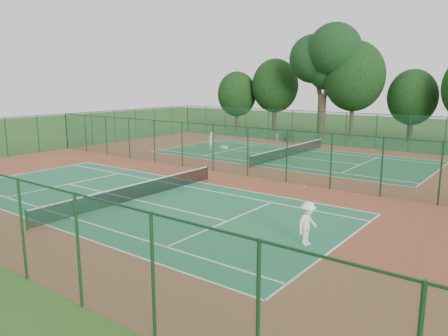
{
  "coord_description": "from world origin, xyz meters",
  "views": [
    {
      "loc": [
        18.22,
        -25.0,
        6.57
      ],
      "look_at": [
        3.23,
        -5.02,
        1.6
      ],
      "focal_mm": 35.0,
      "sensor_mm": 36.0,
      "label": 1
    }
  ],
  "objects_px": {
    "big_tree": "(325,58)",
    "trash_bin": "(277,137)",
    "player_far": "(211,141)",
    "player_near": "(308,224)",
    "kit_bag": "(224,147)",
    "bench": "(289,138)"
  },
  "relations": [
    {
      "from": "big_tree",
      "to": "trash_bin",
      "type": "bearing_deg",
      "value": -123.27
    },
    {
      "from": "big_tree",
      "to": "player_far",
      "type": "bearing_deg",
      "value": -110.06
    },
    {
      "from": "player_far",
      "to": "trash_bin",
      "type": "bearing_deg",
      "value": 164.27
    },
    {
      "from": "player_near",
      "to": "kit_bag",
      "type": "distance_m",
      "value": 26.33
    },
    {
      "from": "player_near",
      "to": "kit_bag",
      "type": "height_order",
      "value": "player_near"
    },
    {
      "from": "player_near",
      "to": "bench",
      "type": "bearing_deg",
      "value": 36.93
    },
    {
      "from": "player_near",
      "to": "player_far",
      "type": "xyz_separation_m",
      "value": [
        -19.04,
        17.59,
        -0.06
      ]
    },
    {
      "from": "kit_bag",
      "to": "big_tree",
      "type": "bearing_deg",
      "value": 71.15
    },
    {
      "from": "player_far",
      "to": "kit_bag",
      "type": "relative_size",
      "value": 2.32
    },
    {
      "from": "player_near",
      "to": "big_tree",
      "type": "xyz_separation_m",
      "value": [
        -13.84,
        31.86,
        8.24
      ]
    },
    {
      "from": "player_near",
      "to": "bench",
      "type": "xyz_separation_m",
      "value": [
        -15.32,
        26.6,
        -0.41
      ]
    },
    {
      "from": "player_near",
      "to": "big_tree",
      "type": "distance_m",
      "value": 35.7
    },
    {
      "from": "kit_bag",
      "to": "big_tree",
      "type": "xyz_separation_m",
      "value": [
        4.53,
        13.0,
        9.02
      ]
    },
    {
      "from": "player_far",
      "to": "kit_bag",
      "type": "height_order",
      "value": "player_far"
    },
    {
      "from": "player_near",
      "to": "trash_bin",
      "type": "distance_m",
      "value": 31.92
    },
    {
      "from": "player_far",
      "to": "big_tree",
      "type": "bearing_deg",
      "value": 156.33
    },
    {
      "from": "bench",
      "to": "kit_bag",
      "type": "relative_size",
      "value": 2.23
    },
    {
      "from": "player_near",
      "to": "player_far",
      "type": "distance_m",
      "value": 25.92
    },
    {
      "from": "player_near",
      "to": "trash_bin",
      "type": "relative_size",
      "value": 2.12
    },
    {
      "from": "trash_bin",
      "to": "player_near",
      "type": "bearing_deg",
      "value": -57.76
    },
    {
      "from": "player_far",
      "to": "bench",
      "type": "height_order",
      "value": "player_far"
    },
    {
      "from": "trash_bin",
      "to": "big_tree",
      "type": "xyz_separation_m",
      "value": [
        3.19,
        4.86,
        8.73
      ]
    }
  ]
}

